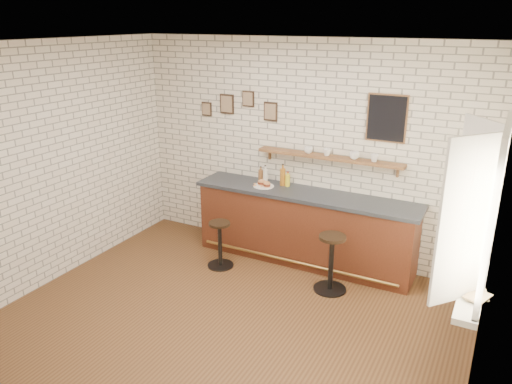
# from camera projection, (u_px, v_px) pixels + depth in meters

# --- Properties ---
(ground) EXTENTS (5.00, 5.00, 0.00)m
(ground) POSITION_uv_depth(u_px,v_px,m) (232.00, 318.00, 5.67)
(ground) COLOR brown
(ground) RESTS_ON ground
(bar_counter) EXTENTS (3.10, 0.65, 1.01)m
(bar_counter) POSITION_uv_depth(u_px,v_px,m) (304.00, 227.00, 6.85)
(bar_counter) COLOR #582817
(bar_counter) RESTS_ON ground
(sandwich_plate) EXTENTS (0.28, 0.28, 0.01)m
(sandwich_plate) POSITION_uv_depth(u_px,v_px,m) (264.00, 186.00, 6.92)
(sandwich_plate) COLOR white
(sandwich_plate) RESTS_ON bar_counter
(ciabatta_sandwich) EXTENTS (0.24, 0.17, 0.07)m
(ciabatta_sandwich) POSITION_uv_depth(u_px,v_px,m) (264.00, 183.00, 6.90)
(ciabatta_sandwich) COLOR tan
(ciabatta_sandwich) RESTS_ON sandwich_plate
(potato_chips) EXTENTS (0.26, 0.19, 0.00)m
(potato_chips) POSITION_uv_depth(u_px,v_px,m) (262.00, 185.00, 6.92)
(potato_chips) COLOR #E29D50
(potato_chips) RESTS_ON sandwich_plate
(bitters_bottle_brown) EXTENTS (0.07, 0.07, 0.23)m
(bitters_bottle_brown) POSITION_uv_depth(u_px,v_px,m) (261.00, 176.00, 7.09)
(bitters_bottle_brown) COLOR brown
(bitters_bottle_brown) RESTS_ON bar_counter
(bitters_bottle_white) EXTENTS (0.07, 0.07, 0.25)m
(bitters_bottle_white) POSITION_uv_depth(u_px,v_px,m) (265.00, 176.00, 7.05)
(bitters_bottle_white) COLOR silver
(bitters_bottle_white) RESTS_ON bar_counter
(bitters_bottle_amber) EXTENTS (0.07, 0.07, 0.31)m
(bitters_bottle_amber) POSITION_uv_depth(u_px,v_px,m) (283.00, 177.00, 6.93)
(bitters_bottle_amber) COLOR #A2621A
(bitters_bottle_amber) RESTS_ON bar_counter
(condiment_bottle_yellow) EXTENTS (0.07, 0.07, 0.21)m
(condiment_bottle_yellow) POSITION_uv_depth(u_px,v_px,m) (288.00, 180.00, 6.90)
(condiment_bottle_yellow) COLOR yellow
(condiment_bottle_yellow) RESTS_ON bar_counter
(bar_stool_left) EXTENTS (0.36, 0.36, 0.64)m
(bar_stool_left) POSITION_uv_depth(u_px,v_px,m) (220.00, 243.00, 6.74)
(bar_stool_left) COLOR black
(bar_stool_left) RESTS_ON ground
(bar_stool_right) EXTENTS (0.41, 0.41, 0.74)m
(bar_stool_right) POSITION_uv_depth(u_px,v_px,m) (331.00, 261.00, 6.13)
(bar_stool_right) COLOR black
(bar_stool_right) RESTS_ON ground
(wall_shelf) EXTENTS (2.00, 0.18, 0.18)m
(wall_shelf) POSITION_uv_depth(u_px,v_px,m) (329.00, 157.00, 6.59)
(wall_shelf) COLOR brown
(wall_shelf) RESTS_ON ground
(shelf_cup_a) EXTENTS (0.14, 0.14, 0.09)m
(shelf_cup_a) POSITION_uv_depth(u_px,v_px,m) (309.00, 150.00, 6.69)
(shelf_cup_a) COLOR white
(shelf_cup_a) RESTS_ON wall_shelf
(shelf_cup_b) EXTENTS (0.14, 0.14, 0.10)m
(shelf_cup_b) POSITION_uv_depth(u_px,v_px,m) (327.00, 152.00, 6.58)
(shelf_cup_b) COLOR white
(shelf_cup_b) RESTS_ON wall_shelf
(shelf_cup_c) EXTENTS (0.15, 0.15, 0.10)m
(shelf_cup_c) POSITION_uv_depth(u_px,v_px,m) (354.00, 155.00, 6.42)
(shelf_cup_c) COLOR white
(shelf_cup_c) RESTS_ON wall_shelf
(shelf_cup_d) EXTENTS (0.12, 0.12, 0.10)m
(shelf_cup_d) POSITION_uv_depth(u_px,v_px,m) (374.00, 158.00, 6.30)
(shelf_cup_d) COLOR white
(shelf_cup_d) RESTS_ON wall_shelf
(back_wall_decor) EXTENTS (2.96, 0.02, 0.56)m
(back_wall_decor) POSITION_uv_depth(u_px,v_px,m) (320.00, 113.00, 6.55)
(back_wall_decor) COLOR black
(back_wall_decor) RESTS_ON ground
(window_sill) EXTENTS (0.20, 1.35, 0.06)m
(window_sill) POSITION_uv_depth(u_px,v_px,m) (473.00, 286.00, 4.57)
(window_sill) COLOR white
(window_sill) RESTS_ON ground
(casement_window) EXTENTS (0.40, 1.30, 1.56)m
(casement_window) POSITION_uv_depth(u_px,v_px,m) (480.00, 209.00, 4.34)
(casement_window) COLOR white
(casement_window) RESTS_ON ground
(book_lower) EXTENTS (0.20, 0.24, 0.02)m
(book_lower) POSITION_uv_depth(u_px,v_px,m) (468.00, 293.00, 4.38)
(book_lower) COLOR tan
(book_lower) RESTS_ON window_sill
(book_upper) EXTENTS (0.24, 0.27, 0.02)m
(book_upper) POSITION_uv_depth(u_px,v_px,m) (468.00, 293.00, 4.35)
(book_upper) COLOR tan
(book_upper) RESTS_ON book_lower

